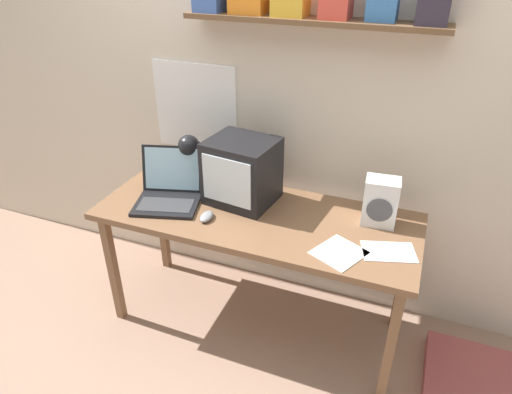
{
  "coord_description": "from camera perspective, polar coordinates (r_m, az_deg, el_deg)",
  "views": [
    {
      "loc": [
        0.73,
        -1.86,
        2.01
      ],
      "look_at": [
        0.0,
        0.0,
        0.85
      ],
      "focal_mm": 32.0,
      "sensor_mm": 36.0,
      "label": 1
    }
  ],
  "objects": [
    {
      "name": "open_notebook",
      "position": [
        2.18,
        16.26,
        -6.58
      ],
      "size": [
        0.27,
        0.22,
        0.0
      ],
      "rotation": [
        0.0,
        0.0,
        0.3
      ],
      "color": "white",
      "rests_on": "corner_desk"
    },
    {
      "name": "space_heater",
      "position": [
        2.31,
        15.29,
        -0.59
      ],
      "size": [
        0.17,
        0.14,
        0.24
      ],
      "rotation": [
        0.0,
        0.0,
        0.09
      ],
      "color": "white",
      "rests_on": "corner_desk"
    },
    {
      "name": "juice_glass",
      "position": [
        2.74,
        -13.17,
        3.46
      ],
      "size": [
        0.07,
        0.07,
        0.15
      ],
      "color": "white",
      "rests_on": "corner_desk"
    },
    {
      "name": "back_wall",
      "position": [
        2.51,
        3.84,
        13.93
      ],
      "size": [
        5.6,
        0.24,
        2.6
      ],
      "color": "beige",
      "rests_on": "ground_plane"
    },
    {
      "name": "corner_desk",
      "position": [
        2.4,
        0.0,
        -3.47
      ],
      "size": [
        1.66,
        0.65,
        0.75
      ],
      "color": "brown",
      "rests_on": "ground_plane"
    },
    {
      "name": "computer_mouse",
      "position": [
        2.32,
        -6.2,
        -2.44
      ],
      "size": [
        0.07,
        0.11,
        0.03
      ],
      "rotation": [
        0.0,
        0.0,
        0.06
      ],
      "color": "gray",
      "rests_on": "corner_desk"
    },
    {
      "name": "floor_cushion",
      "position": [
        2.73,
        25.52,
        -20.05
      ],
      "size": [
        0.47,
        0.47,
        0.08
      ],
      "color": "#A34C4C",
      "rests_on": "ground_plane"
    },
    {
      "name": "desk_lamp",
      "position": [
        2.55,
        -8.14,
        5.65
      ],
      "size": [
        0.15,
        0.2,
        0.32
      ],
      "rotation": [
        0.0,
        0.0,
        -0.35
      ],
      "color": "black",
      "rests_on": "corner_desk"
    },
    {
      "name": "crt_monitor",
      "position": [
        2.41,
        -1.79,
        3.23
      ],
      "size": [
        0.38,
        0.35,
        0.35
      ],
      "rotation": [
        0.0,
        0.0,
        -0.13
      ],
      "color": "black",
      "rests_on": "corner_desk"
    },
    {
      "name": "ground_plane",
      "position": [
        2.84,
        0.0,
        -15.11
      ],
      "size": [
        12.0,
        12.0,
        0.0
      ],
      "primitive_type": "plane",
      "color": "#9E7B66"
    },
    {
      "name": "printed_handout",
      "position": [
        2.12,
        10.34,
        -6.85
      ],
      "size": [
        0.27,
        0.28,
        0.0
      ],
      "rotation": [
        0.0,
        0.0,
        -0.45
      ],
      "color": "white",
      "rests_on": "corner_desk"
    },
    {
      "name": "laptop",
      "position": [
        2.5,
        -10.81,
        1.03
      ],
      "size": [
        0.41,
        0.4,
        0.27
      ],
      "rotation": [
        0.0,
        0.0,
        0.28
      ],
      "color": "black",
      "rests_on": "corner_desk"
    }
  ]
}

